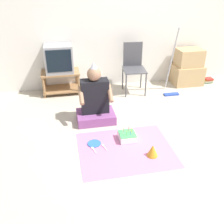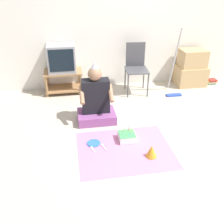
{
  "view_description": "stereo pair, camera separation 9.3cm",
  "coord_description": "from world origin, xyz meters",
  "px_view_note": "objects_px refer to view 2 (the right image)",
  "views": [
    {
      "loc": [
        -1.34,
        -2.76,
        2.07
      ],
      "look_at": [
        -0.72,
        0.3,
        0.35
      ],
      "focal_mm": 42.0,
      "sensor_mm": 36.0,
      "label": 1
    },
    {
      "loc": [
        -1.24,
        -2.78,
        2.07
      ],
      "look_at": [
        -0.72,
        0.3,
        0.35
      ],
      "focal_mm": 42.0,
      "sensor_mm": 36.0,
      "label": 2
    }
  ],
  "objects_px": {
    "tv": "(61,58)",
    "birthday_cake": "(127,137)",
    "book_pile": "(212,81)",
    "person_seated": "(96,102)",
    "cardboard_box_stack": "(191,69)",
    "paper_plate": "(94,143)",
    "party_hat_blue": "(152,151)",
    "dust_mop": "(174,76)",
    "folding_chair": "(136,65)"
  },
  "relations": [
    {
      "from": "paper_plate",
      "to": "party_hat_blue",
      "type": "bearing_deg",
      "value": -30.05
    },
    {
      "from": "party_hat_blue",
      "to": "book_pile",
      "type": "bearing_deg",
      "value": 47.2
    },
    {
      "from": "dust_mop",
      "to": "person_seated",
      "type": "height_order",
      "value": "dust_mop"
    },
    {
      "from": "book_pile",
      "to": "person_seated",
      "type": "bearing_deg",
      "value": -157.19
    },
    {
      "from": "person_seated",
      "to": "party_hat_blue",
      "type": "relative_size",
      "value": 5.82
    },
    {
      "from": "cardboard_box_stack",
      "to": "dust_mop",
      "type": "bearing_deg",
      "value": -142.57
    },
    {
      "from": "person_seated",
      "to": "book_pile",
      "type": "bearing_deg",
      "value": 22.81
    },
    {
      "from": "dust_mop",
      "to": "party_hat_blue",
      "type": "xyz_separation_m",
      "value": [
        -0.94,
        -1.73,
        -0.27
      ]
    },
    {
      "from": "dust_mop",
      "to": "book_pile",
      "type": "height_order",
      "value": "dust_mop"
    },
    {
      "from": "person_seated",
      "to": "birthday_cake",
      "type": "distance_m",
      "value": 0.76
    },
    {
      "from": "dust_mop",
      "to": "book_pile",
      "type": "relative_size",
      "value": 6.46
    },
    {
      "from": "tv",
      "to": "paper_plate",
      "type": "relative_size",
      "value": 2.67
    },
    {
      "from": "party_hat_blue",
      "to": "paper_plate",
      "type": "xyz_separation_m",
      "value": [
        -0.68,
        0.39,
        -0.07
      ]
    },
    {
      "from": "person_seated",
      "to": "birthday_cake",
      "type": "height_order",
      "value": "person_seated"
    },
    {
      "from": "dust_mop",
      "to": "person_seated",
      "type": "bearing_deg",
      "value": -154.83
    },
    {
      "from": "tv",
      "to": "birthday_cake",
      "type": "relative_size",
      "value": 2.19
    },
    {
      "from": "party_hat_blue",
      "to": "paper_plate",
      "type": "relative_size",
      "value": 0.87
    },
    {
      "from": "book_pile",
      "to": "party_hat_blue",
      "type": "relative_size",
      "value": 1.2
    },
    {
      "from": "folding_chair",
      "to": "book_pile",
      "type": "distance_m",
      "value": 1.69
    },
    {
      "from": "folding_chair",
      "to": "book_pile",
      "type": "height_order",
      "value": "folding_chair"
    },
    {
      "from": "folding_chair",
      "to": "paper_plate",
      "type": "distance_m",
      "value": 1.95
    },
    {
      "from": "tv",
      "to": "folding_chair",
      "type": "relative_size",
      "value": 0.54
    },
    {
      "from": "party_hat_blue",
      "to": "dust_mop",
      "type": "bearing_deg",
      "value": 61.48
    },
    {
      "from": "dust_mop",
      "to": "birthday_cake",
      "type": "relative_size",
      "value": 5.51
    },
    {
      "from": "birthday_cake",
      "to": "paper_plate",
      "type": "xyz_separation_m",
      "value": [
        -0.46,
        -0.01,
        -0.05
      ]
    },
    {
      "from": "dust_mop",
      "to": "party_hat_blue",
      "type": "bearing_deg",
      "value": -118.52
    },
    {
      "from": "book_pile",
      "to": "dust_mop",
      "type": "bearing_deg",
      "value": -161.02
    },
    {
      "from": "birthday_cake",
      "to": "party_hat_blue",
      "type": "xyz_separation_m",
      "value": [
        0.22,
        -0.4,
        0.03
      ]
    },
    {
      "from": "birthday_cake",
      "to": "party_hat_blue",
      "type": "height_order",
      "value": "birthday_cake"
    },
    {
      "from": "tv",
      "to": "paper_plate",
      "type": "bearing_deg",
      "value": -78.37
    },
    {
      "from": "cardboard_box_stack",
      "to": "paper_plate",
      "type": "xyz_separation_m",
      "value": [
        -2.13,
        -1.73,
        -0.31
      ]
    },
    {
      "from": "folding_chair",
      "to": "party_hat_blue",
      "type": "xyz_separation_m",
      "value": [
        -0.29,
        -2.0,
        -0.43
      ]
    },
    {
      "from": "person_seated",
      "to": "party_hat_blue",
      "type": "xyz_separation_m",
      "value": [
        0.57,
        -1.03,
        -0.23
      ]
    },
    {
      "from": "cardboard_box_stack",
      "to": "book_pile",
      "type": "bearing_deg",
      "value": -6.67
    },
    {
      "from": "tv",
      "to": "party_hat_blue",
      "type": "relative_size",
      "value": 3.08
    },
    {
      "from": "party_hat_blue",
      "to": "paper_plate",
      "type": "height_order",
      "value": "party_hat_blue"
    },
    {
      "from": "birthday_cake",
      "to": "party_hat_blue",
      "type": "relative_size",
      "value": 1.41
    },
    {
      "from": "tv",
      "to": "paper_plate",
      "type": "height_order",
      "value": "tv"
    },
    {
      "from": "cardboard_box_stack",
      "to": "person_seated",
      "type": "relative_size",
      "value": 0.77
    },
    {
      "from": "cardboard_box_stack",
      "to": "person_seated",
      "type": "bearing_deg",
      "value": -151.44
    },
    {
      "from": "cardboard_box_stack",
      "to": "party_hat_blue",
      "type": "bearing_deg",
      "value": -124.34
    },
    {
      "from": "dust_mop",
      "to": "tv",
      "type": "bearing_deg",
      "value": 167.73
    },
    {
      "from": "cardboard_box_stack",
      "to": "book_pile",
      "type": "height_order",
      "value": "cardboard_box_stack"
    },
    {
      "from": "tv",
      "to": "cardboard_box_stack",
      "type": "bearing_deg",
      "value": -0.97
    },
    {
      "from": "cardboard_box_stack",
      "to": "paper_plate",
      "type": "relative_size",
      "value": 3.87
    },
    {
      "from": "folding_chair",
      "to": "cardboard_box_stack",
      "type": "height_order",
      "value": "folding_chair"
    },
    {
      "from": "book_pile",
      "to": "paper_plate",
      "type": "height_order",
      "value": "book_pile"
    },
    {
      "from": "dust_mop",
      "to": "party_hat_blue",
      "type": "relative_size",
      "value": 7.76
    },
    {
      "from": "tv",
      "to": "cardboard_box_stack",
      "type": "xyz_separation_m",
      "value": [
        2.5,
        -0.04,
        -0.34
      ]
    },
    {
      "from": "cardboard_box_stack",
      "to": "paper_plate",
      "type": "height_order",
      "value": "cardboard_box_stack"
    }
  ]
}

